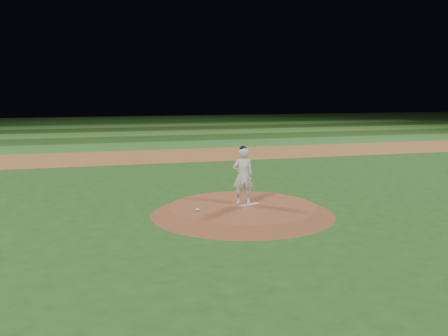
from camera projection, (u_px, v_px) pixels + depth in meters
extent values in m
plane|color=#22511A|center=(243.00, 214.00, 14.98)|extent=(120.00, 120.00, 0.00)
cube|color=#97602E|center=(165.00, 156.00, 28.27)|extent=(70.00, 6.00, 0.02)
cube|color=#316D27|center=(151.00, 146.00, 33.48)|extent=(70.00, 5.00, 0.02)
cube|color=#1F4415|center=(142.00, 139.00, 38.23)|extent=(70.00, 5.00, 0.02)
cube|color=#3E742A|center=(135.00, 134.00, 42.97)|extent=(70.00, 5.00, 0.02)
cube|color=#1E3E14|center=(129.00, 129.00, 47.72)|extent=(70.00, 5.00, 0.02)
cube|color=#3C762B|center=(125.00, 126.00, 52.46)|extent=(70.00, 5.00, 0.02)
cube|color=#1B4717|center=(121.00, 123.00, 57.20)|extent=(70.00, 5.00, 0.02)
cone|color=brown|center=(243.00, 210.00, 14.97)|extent=(5.50, 5.50, 0.25)
cube|color=silver|center=(250.00, 205.00, 15.03)|extent=(0.68, 0.38, 0.03)
ellipsoid|color=white|center=(197.00, 210.00, 14.31)|extent=(0.13, 0.13, 0.07)
imported|color=white|center=(243.00, 176.00, 15.04)|extent=(0.67, 0.49, 1.73)
ellipsoid|color=black|center=(243.00, 148.00, 14.91)|extent=(0.22, 0.22, 0.15)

